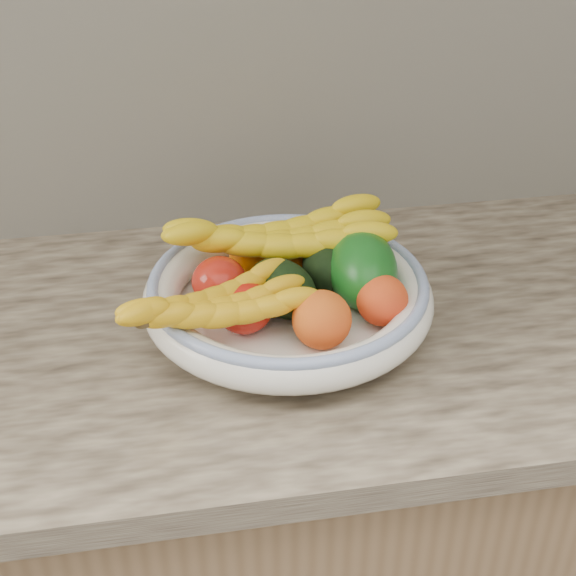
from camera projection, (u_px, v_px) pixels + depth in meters
The scene contains 13 objects.
kitchen_counter at pixel (285, 526), 1.36m from camera, with size 2.44×0.66×1.40m.
fruit_bowl at pixel (288, 295), 1.08m from camera, with size 0.39×0.39×0.08m.
clementine_back_left at pixel (248, 255), 1.16m from camera, with size 0.05×0.05×0.05m, color orange.
clementine_back_right at pixel (292, 254), 1.16m from camera, with size 0.06×0.06×0.05m, color #E95D04.
tomato_left at pixel (219, 281), 1.08m from camera, with size 0.08×0.08×0.07m, color #B01C10.
tomato_near_left at pixel (244, 307), 1.03m from camera, with size 0.08×0.08×0.07m, color red.
avocado_center at pixel (282, 288), 1.06m from camera, with size 0.08×0.11×0.08m, color black.
avocado_right at pixel (329, 264), 1.12m from camera, with size 0.08×0.11×0.08m, color black.
green_mango at pixel (362, 269), 1.08m from camera, with size 0.09×0.14×0.10m, color #0E4C12.
peach_front at pixel (322, 320), 1.00m from camera, with size 0.08×0.08×0.08m, color orange.
peach_right at pixel (382, 300), 1.03m from camera, with size 0.07×0.07×0.07m, color orange.
banana_bunch_back at pixel (278, 243), 1.12m from camera, with size 0.33×0.12×0.09m, color yellow, non-canonical shape.
banana_bunch_front at pixel (216, 311), 0.99m from camera, with size 0.26×0.11×0.07m, color yellow, non-canonical shape.
Camera 1 is at (-0.15, 0.77, 1.54)m, focal length 50.00 mm.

